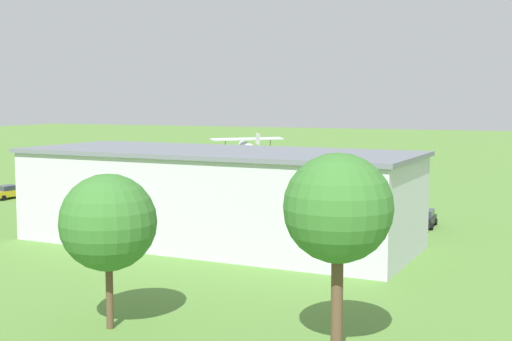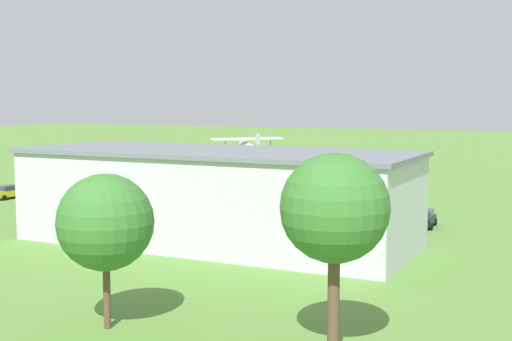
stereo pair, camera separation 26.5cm
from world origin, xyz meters
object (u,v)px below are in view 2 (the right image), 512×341
(car_black, at_px, (424,218))
(person_crossing_taxiway, at_px, (260,200))
(car_green, at_px, (167,200))
(car_grey, at_px, (55,193))
(car_silver, at_px, (103,197))
(hangar, at_px, (216,197))
(tree_behind_hangar_right, at_px, (335,209))
(tree_behind_hangar_left, at_px, (105,222))
(car_yellow, at_px, (8,192))
(person_by_parked_cars, at_px, (425,208))
(biplane, at_px, (250,148))

(car_black, xyz_separation_m, person_crossing_taxiway, (18.57, -4.56, 0.06))
(car_green, xyz_separation_m, car_grey, (14.66, 0.83, 0.04))
(car_black, bearing_deg, person_crossing_taxiway, -13.79)
(car_black, bearing_deg, car_silver, 0.77)
(hangar, bearing_deg, tree_behind_hangar_right, 128.44)
(car_black, height_order, tree_behind_hangar_left, tree_behind_hangar_left)
(car_silver, bearing_deg, person_crossing_taxiway, -163.52)
(car_green, height_order, tree_behind_hangar_left, tree_behind_hangar_left)
(hangar, bearing_deg, car_yellow, -21.34)
(tree_behind_hangar_left, bearing_deg, tree_behind_hangar_right, -175.60)
(car_green, relative_size, tree_behind_hangar_left, 0.59)
(hangar, bearing_deg, person_by_parked_cars, -124.24)
(biplane, relative_size, car_green, 1.66)
(car_yellow, relative_size, person_by_parked_cars, 2.30)
(car_black, relative_size, tree_behind_hangar_left, 0.50)
(biplane, bearing_deg, car_yellow, 28.27)
(car_black, xyz_separation_m, car_grey, (42.81, -0.08, 0.04))
(car_green, bearing_deg, car_black, 178.16)
(hangar, xyz_separation_m, tree_behind_hangar_left, (-4.61, 21.70, 1.68))
(car_black, distance_m, person_crossing_taxiway, 19.12)
(hangar, xyz_separation_m, car_yellow, (34.67, -13.55, -3.04))
(car_silver, distance_m, car_yellow, 13.55)
(car_grey, bearing_deg, biplane, -146.22)
(hangar, distance_m, car_grey, 31.95)
(car_yellow, relative_size, tree_behind_hangar_right, 0.43)
(biplane, relative_size, person_by_parked_cars, 4.46)
(biplane, distance_m, car_black, 27.36)
(biplane, xyz_separation_m, car_grey, (19.28, 12.90, -5.10))
(car_green, relative_size, tree_behind_hangar_right, 0.51)
(person_crossing_taxiway, distance_m, person_by_parked_cars, 17.69)
(car_yellow, relative_size, person_crossing_taxiway, 2.31)
(car_green, height_order, person_by_parked_cars, person_by_parked_cars)
(biplane, bearing_deg, tree_behind_hangar_left, 105.59)
(car_grey, bearing_deg, tree_behind_hangar_left, 132.39)
(car_black, height_order, tree_behind_hangar_right, tree_behind_hangar_right)
(car_green, height_order, car_grey, car_grey)
(person_crossing_taxiway, xyz_separation_m, tree_behind_hangar_left, (-8.72, 40.59, 4.66))
(tree_behind_hangar_right, bearing_deg, tree_behind_hangar_left, 4.40)
(biplane, distance_m, person_by_parked_cars, 24.34)
(car_grey, height_order, tree_behind_hangar_left, tree_behind_hangar_left)
(car_black, height_order, car_silver, car_silver)
(person_crossing_taxiway, bearing_deg, hangar, 102.28)
(biplane, height_order, car_silver, biplane)
(car_green, distance_m, person_crossing_taxiway, 10.25)
(hangar, bearing_deg, car_green, -48.06)
(hangar, relative_size, car_grey, 7.94)
(biplane, height_order, tree_behind_hangar_right, tree_behind_hangar_right)
(hangar, bearing_deg, car_black, -135.24)
(biplane, distance_m, person_crossing_taxiway, 11.01)
(car_black, height_order, person_crossing_taxiway, person_crossing_taxiway)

